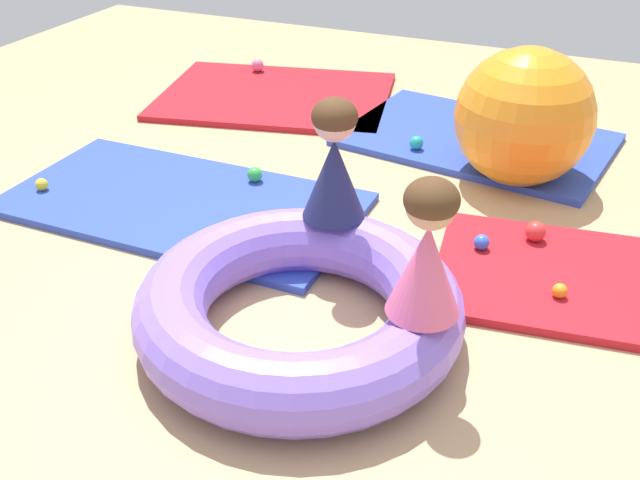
% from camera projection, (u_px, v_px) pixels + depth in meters
% --- Properties ---
extents(ground_plane, '(8.00, 8.00, 0.00)m').
position_uv_depth(ground_plane, '(340.00, 326.00, 2.85)').
color(ground_plane, tan).
extents(gym_mat_near_left, '(1.64, 1.24, 0.04)m').
position_uv_depth(gym_mat_near_left, '(477.00, 140.00, 4.37)').
color(gym_mat_near_left, '#2D47B7').
rests_on(gym_mat_near_left, ground).
extents(gym_mat_center_rear, '(1.78, 0.95, 0.04)m').
position_uv_depth(gym_mat_center_rear, '(183.00, 203.00, 3.67)').
color(gym_mat_center_rear, '#2D47B7').
rests_on(gym_mat_center_rear, ground).
extents(gym_mat_far_left, '(1.75, 1.46, 0.04)m').
position_uv_depth(gym_mat_far_left, '(275.00, 96.00, 5.01)').
color(gym_mat_far_left, '#B21923').
rests_on(gym_mat_far_left, ground).
extents(gym_mat_front, '(1.73, 1.02, 0.04)m').
position_uv_depth(gym_mat_front, '(634.00, 288.00, 3.03)').
color(gym_mat_front, '#B21923').
rests_on(gym_mat_front, ground).
extents(inflatable_cushion, '(1.24, 1.24, 0.27)m').
position_uv_depth(inflatable_cushion, '(299.00, 306.00, 2.73)').
color(inflatable_cushion, '#8466E0').
rests_on(inflatable_cushion, ground).
extents(child_in_pink, '(0.36, 0.36, 0.50)m').
position_uv_depth(child_in_pink, '(427.00, 250.00, 2.36)').
color(child_in_pink, '#E5608E').
rests_on(child_in_pink, inflatable_cushion).
extents(child_in_navy, '(0.36, 0.36, 0.51)m').
position_uv_depth(child_in_navy, '(334.00, 161.00, 2.92)').
color(child_in_navy, navy).
rests_on(child_in_navy, inflatable_cushion).
extents(play_ball_teal, '(0.08, 0.08, 0.08)m').
position_uv_depth(play_ball_teal, '(416.00, 143.00, 4.18)').
color(play_ball_teal, teal).
rests_on(play_ball_teal, gym_mat_near_left).
extents(play_ball_orange, '(0.06, 0.06, 0.06)m').
position_uv_depth(play_ball_orange, '(560.00, 291.00, 2.93)').
color(play_ball_orange, orange).
rests_on(play_ball_orange, gym_mat_front).
extents(play_ball_pink, '(0.09, 0.09, 0.09)m').
position_uv_depth(play_ball_pink, '(258.00, 65.00, 5.38)').
color(play_ball_pink, pink).
rests_on(play_ball_pink, gym_mat_far_left).
extents(play_ball_green, '(0.08, 0.08, 0.08)m').
position_uv_depth(play_ball_green, '(255.00, 174.00, 3.82)').
color(play_ball_green, green).
rests_on(play_ball_green, gym_mat_center_rear).
extents(play_ball_yellow, '(0.06, 0.06, 0.06)m').
position_uv_depth(play_ball_yellow, '(42.00, 184.00, 3.74)').
color(play_ball_yellow, yellow).
rests_on(play_ball_yellow, gym_mat_center_rear).
extents(play_ball_red, '(0.09, 0.09, 0.09)m').
position_uv_depth(play_ball_red, '(536.00, 231.00, 3.30)').
color(play_ball_red, red).
rests_on(play_ball_red, gym_mat_front).
extents(play_ball_blue, '(0.07, 0.07, 0.07)m').
position_uv_depth(play_ball_blue, '(482.00, 242.00, 3.24)').
color(play_ball_blue, blue).
rests_on(play_ball_blue, gym_mat_front).
extents(exercise_ball_large, '(0.72, 0.72, 0.72)m').
position_uv_depth(exercise_ball_large, '(524.00, 117.00, 3.76)').
color(exercise_ball_large, orange).
rests_on(exercise_ball_large, ground).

